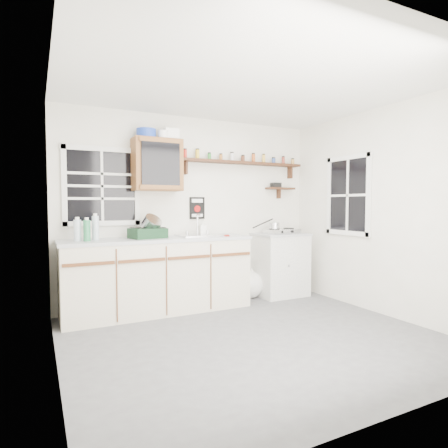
{
  "coord_description": "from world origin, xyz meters",
  "views": [
    {
      "loc": [
        -1.93,
        -3.15,
        1.33
      ],
      "look_at": [
        -0.06,
        0.55,
        1.11
      ],
      "focal_mm": 30.0,
      "sensor_mm": 36.0,
      "label": 1
    }
  ],
  "objects_px": {
    "main_cabinet": "(159,275)",
    "right_cabinet": "(280,264)",
    "spice_shelf": "(242,162)",
    "upper_cabinet": "(157,165)",
    "hotplate": "(282,231)",
    "dish_rack": "(149,230)"
  },
  "relations": [
    {
      "from": "right_cabinet",
      "to": "spice_shelf",
      "type": "distance_m",
      "value": 1.58
    },
    {
      "from": "upper_cabinet",
      "to": "hotplate",
      "type": "xyz_separation_m",
      "value": [
        1.81,
        -0.14,
        -0.88
      ]
    },
    {
      "from": "spice_shelf",
      "to": "main_cabinet",
      "type": "bearing_deg",
      "value": -170.7
    },
    {
      "from": "main_cabinet",
      "to": "right_cabinet",
      "type": "distance_m",
      "value": 1.84
    },
    {
      "from": "main_cabinet",
      "to": "upper_cabinet",
      "type": "bearing_deg",
      "value": 76.32
    },
    {
      "from": "dish_rack",
      "to": "right_cabinet",
      "type": "bearing_deg",
      "value": -10.54
    },
    {
      "from": "right_cabinet",
      "to": "hotplate",
      "type": "height_order",
      "value": "hotplate"
    },
    {
      "from": "dish_rack",
      "to": "hotplate",
      "type": "bearing_deg",
      "value": -11.13
    },
    {
      "from": "upper_cabinet",
      "to": "dish_rack",
      "type": "distance_m",
      "value": 0.83
    },
    {
      "from": "main_cabinet",
      "to": "hotplate",
      "type": "xyz_separation_m",
      "value": [
        1.84,
        0.01,
        0.48
      ]
    },
    {
      "from": "main_cabinet",
      "to": "hotplate",
      "type": "distance_m",
      "value": 1.9
    },
    {
      "from": "right_cabinet",
      "to": "dish_rack",
      "type": "bearing_deg",
      "value": -179.4
    },
    {
      "from": "right_cabinet",
      "to": "main_cabinet",
      "type": "bearing_deg",
      "value": -179.21
    },
    {
      "from": "spice_shelf",
      "to": "dish_rack",
      "type": "bearing_deg",
      "value": -171.66
    },
    {
      "from": "main_cabinet",
      "to": "right_cabinet",
      "type": "bearing_deg",
      "value": 0.79
    },
    {
      "from": "right_cabinet",
      "to": "hotplate",
      "type": "bearing_deg",
      "value": -69.51
    },
    {
      "from": "right_cabinet",
      "to": "dish_rack",
      "type": "relative_size",
      "value": 2.01
    },
    {
      "from": "right_cabinet",
      "to": "upper_cabinet",
      "type": "bearing_deg",
      "value": 176.24
    },
    {
      "from": "right_cabinet",
      "to": "spice_shelf",
      "type": "relative_size",
      "value": 0.48
    },
    {
      "from": "spice_shelf",
      "to": "hotplate",
      "type": "xyz_separation_m",
      "value": [
        0.54,
        -0.21,
        -0.98
      ]
    },
    {
      "from": "upper_cabinet",
      "to": "dish_rack",
      "type": "height_order",
      "value": "upper_cabinet"
    },
    {
      "from": "upper_cabinet",
      "to": "spice_shelf",
      "type": "relative_size",
      "value": 0.34
    }
  ]
}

